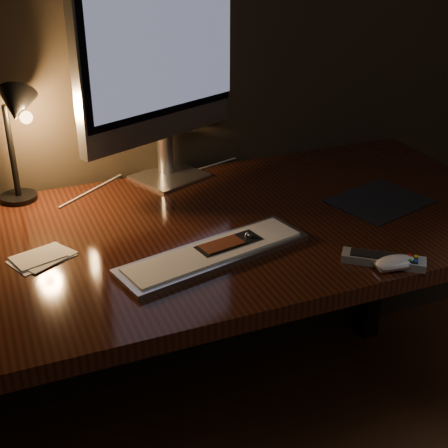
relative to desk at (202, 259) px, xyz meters
name	(u,v)px	position (x,y,z in m)	size (l,w,h in m)	color
desk	(202,259)	(0.00, 0.00, 0.00)	(1.60, 0.75, 0.75)	#34160C
monitor	(165,56)	(0.00, 0.25, 0.47)	(0.52, 0.25, 0.58)	silver
keyboard	(214,253)	(-0.05, -0.21, 0.14)	(0.45, 0.12, 0.02)	silver
mousepad	(379,201)	(0.46, -0.11, 0.13)	(0.24, 0.19, 0.00)	black
mouse	(396,264)	(0.29, -0.41, 0.14)	(0.09, 0.05, 0.02)	white
media_remote	(229,246)	(-0.01, -0.20, 0.14)	(0.16, 0.09, 0.03)	black
tv_remote	(383,259)	(0.27, -0.38, 0.14)	(0.17, 0.14, 0.02)	gray
papers	(42,258)	(-0.40, -0.08, 0.13)	(0.13, 0.09, 0.01)	white
desk_lamp	(17,123)	(-0.39, 0.24, 0.34)	(0.15, 0.16, 0.32)	black
cable	(153,179)	(-0.05, 0.26, 0.13)	(0.01, 0.01, 0.60)	white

